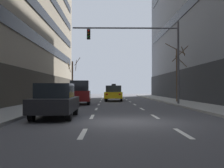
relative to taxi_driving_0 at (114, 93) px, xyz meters
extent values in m
plane|color=#424247|center=(0.11, -18.57, -0.84)|extent=(120.00, 120.00, 0.00)
cube|color=silver|center=(-1.44, -21.57, -0.84)|extent=(0.16, 2.00, 0.01)
cube|color=silver|center=(-1.44, -16.57, -0.84)|extent=(0.16, 2.00, 0.01)
cube|color=silver|center=(-1.44, -11.57, -0.84)|extent=(0.16, 2.00, 0.01)
cube|color=silver|center=(-1.44, -6.57, -0.84)|extent=(0.16, 2.00, 0.01)
cube|color=silver|center=(-1.44, -1.57, -0.84)|extent=(0.16, 2.00, 0.01)
cube|color=silver|center=(-1.44, 3.43, -0.84)|extent=(0.16, 2.00, 0.01)
cube|color=silver|center=(-1.44, 8.43, -0.84)|extent=(0.16, 2.00, 0.01)
cube|color=silver|center=(-1.44, 13.43, -0.84)|extent=(0.16, 2.00, 0.01)
cube|color=silver|center=(1.66, -21.57, -0.84)|extent=(0.16, 2.00, 0.01)
cube|color=silver|center=(1.66, -16.57, -0.84)|extent=(0.16, 2.00, 0.01)
cube|color=silver|center=(1.66, -11.57, -0.84)|extent=(0.16, 2.00, 0.01)
cube|color=silver|center=(1.66, -6.57, -0.84)|extent=(0.16, 2.00, 0.01)
cube|color=silver|center=(1.66, -1.57, -0.84)|extent=(0.16, 2.00, 0.01)
cube|color=silver|center=(1.66, 3.43, -0.84)|extent=(0.16, 2.00, 0.01)
cube|color=silver|center=(1.66, 8.43, -0.84)|extent=(0.16, 2.00, 0.01)
cube|color=silver|center=(1.66, 13.43, -0.84)|extent=(0.16, 2.00, 0.01)
cylinder|color=black|center=(-0.76, 1.48, -0.50)|extent=(0.26, 0.69, 0.68)
cylinder|color=black|center=(0.89, 1.41, -0.50)|extent=(0.26, 0.69, 0.68)
cylinder|color=black|center=(-0.89, -1.30, -0.50)|extent=(0.26, 0.69, 0.68)
cylinder|color=black|center=(0.76, -1.37, -0.50)|extent=(0.26, 0.69, 0.68)
cube|color=yellow|center=(0.00, 0.06, -0.17)|extent=(2.11, 4.62, 0.66)
cube|color=black|center=(-0.01, -0.15, 0.51)|extent=(1.74, 2.03, 0.70)
cube|color=white|center=(-0.56, 2.31, -0.05)|extent=(0.21, 0.09, 0.14)
cube|color=red|center=(-0.76, -2.14, -0.05)|extent=(0.21, 0.09, 0.14)
cube|color=white|center=(0.77, 2.25, -0.05)|extent=(0.21, 0.09, 0.14)
cube|color=red|center=(0.56, -2.20, -0.05)|extent=(0.21, 0.09, 0.14)
cube|color=black|center=(-0.01, -0.15, 0.95)|extent=(0.46, 0.23, 0.19)
cylinder|color=black|center=(-3.93, -15.75, -0.52)|extent=(0.22, 0.65, 0.65)
cylinder|color=black|center=(-2.36, -15.74, -0.52)|extent=(0.22, 0.65, 0.65)
cylinder|color=black|center=(-3.91, -18.41, -0.52)|extent=(0.22, 0.65, 0.65)
cylinder|color=black|center=(-2.33, -18.39, -0.52)|extent=(0.22, 0.65, 0.65)
cube|color=black|center=(-3.13, -17.07, -0.20)|extent=(1.85, 4.34, 0.63)
cube|color=black|center=(-3.13, -17.27, 0.45)|extent=(1.59, 1.88, 0.67)
cube|color=white|center=(-3.79, -14.96, -0.09)|extent=(0.20, 0.08, 0.14)
cube|color=red|center=(-3.75, -19.20, -0.09)|extent=(0.20, 0.08, 0.14)
cube|color=white|center=(-2.52, -14.94, -0.09)|extent=(0.20, 0.08, 0.14)
cube|color=red|center=(-2.48, -19.19, -0.09)|extent=(0.20, 0.08, 0.14)
cylinder|color=black|center=(-3.94, -4.71, -0.52)|extent=(0.24, 0.65, 0.64)
cylinder|color=black|center=(-2.39, -4.65, -0.52)|extent=(0.24, 0.65, 0.64)
cylinder|color=black|center=(-3.83, -7.32, -0.52)|extent=(0.24, 0.65, 0.64)
cylinder|color=black|center=(-2.29, -7.26, -0.52)|extent=(0.24, 0.65, 0.64)
cube|color=maroon|center=(-3.11, -5.99, -0.09)|extent=(1.95, 4.32, 0.87)
cube|color=black|center=(-3.11, -5.99, 0.78)|extent=(1.65, 2.57, 0.87)
cube|color=white|center=(-3.82, -3.93, 0.07)|extent=(0.20, 0.09, 0.14)
cube|color=red|center=(-3.65, -8.10, 0.07)|extent=(0.20, 0.09, 0.14)
cube|color=white|center=(-2.58, -3.88, 0.07)|extent=(0.20, 0.09, 0.14)
cube|color=red|center=(-2.40, -8.04, 0.07)|extent=(0.20, 0.09, 0.14)
cylinder|color=#4C4C51|center=(5.15, -7.66, 2.71)|extent=(0.18, 0.18, 6.81)
cylinder|color=#4C4C51|center=(0.80, -7.66, 5.53)|extent=(8.70, 0.12, 0.12)
cube|color=black|center=(-2.24, -7.66, 5.01)|extent=(0.28, 0.24, 0.84)
sphere|color=red|center=(-2.24, -7.80, 5.27)|extent=(0.17, 0.17, 0.17)
sphere|color=#523505|center=(-2.24, -7.80, 5.01)|extent=(0.17, 0.17, 0.17)
sphere|color=#073E10|center=(-2.24, -7.80, 4.75)|extent=(0.17, 0.17, 0.17)
cylinder|color=#4C3823|center=(5.94, -4.26, 1.81)|extent=(0.20, 0.20, 5.02)
cylinder|color=#42301E|center=(6.39, -3.59, 3.93)|extent=(1.41, 0.99, 1.48)
cylinder|color=#42301E|center=(6.44, -4.55, 4.05)|extent=(0.66, 1.06, 0.76)
cylinder|color=#42301E|center=(5.55, -5.07, 4.22)|extent=(1.69, 0.87, 1.15)
cylinder|color=#42301E|center=(6.15, -4.84, 3.07)|extent=(1.23, 0.51, 1.02)
cylinder|color=#4C3823|center=(-5.73, 8.96, 1.87)|extent=(0.22, 0.22, 5.13)
cylinder|color=#42301E|center=(-5.23, 9.08, 3.86)|extent=(0.32, 1.07, 1.48)
cylinder|color=#42301E|center=(-6.11, 8.74, 3.51)|extent=(0.51, 0.85, 1.32)
cylinder|color=#42301E|center=(-5.07, 9.41, 4.44)|extent=(0.99, 1.39, 1.11)
cylinder|color=#42301E|center=(-6.27, 8.80, 3.89)|extent=(0.40, 1.15, 1.26)
camera|label=1|loc=(-0.68, -29.97, 0.55)|focal=43.64mm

